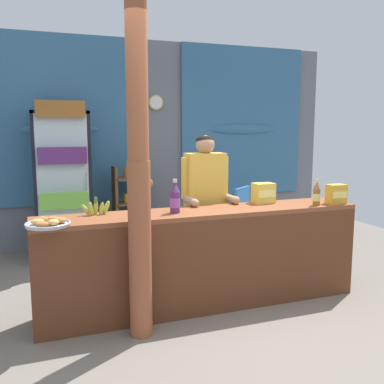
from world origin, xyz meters
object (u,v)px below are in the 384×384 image
snack_box_choco_powder (336,194)px  banana_bunch (97,208)px  shopkeeper (205,193)px  stall_counter (208,251)px  soda_bottle_iced_tea (317,194)px  snack_box_instant_noodle (263,193)px  timber_post (139,169)px  bottle_shelf_rack (131,205)px  drink_fridge (62,174)px  soda_bottle_grape_soda (175,199)px  plastic_lawn_chair (233,213)px  pastry_tray (48,223)px

snack_box_choco_powder → banana_bunch: size_ratio=0.72×
shopkeeper → snack_box_choco_powder: shopkeeper is taller
stall_counter → soda_bottle_iced_tea: size_ratio=11.78×
soda_bottle_iced_tea → snack_box_instant_noodle: soda_bottle_iced_tea is taller
timber_post → bottle_shelf_rack: timber_post is taller
bottle_shelf_rack → drink_fridge: bearing=-168.3°
timber_post → bottle_shelf_rack: (0.49, 2.56, -0.76)m
stall_counter → snack_box_instant_noodle: bearing=20.5°
snack_box_choco_powder → banana_bunch: snack_box_choco_powder is taller
snack_box_choco_powder → soda_bottle_grape_soda: bearing=176.4°
soda_bottle_grape_soda → snack_box_choco_powder: soda_bottle_grape_soda is taller
shopkeeper → bottle_shelf_rack: bearing=102.7°
stall_counter → banana_bunch: bearing=166.3°
timber_post → snack_box_choco_powder: 2.10m
bottle_shelf_rack → banana_bunch: bottle_shelf_rack is taller
timber_post → snack_box_instant_noodle: size_ratio=13.75×
stall_counter → plastic_lawn_chair: size_ratio=3.51×
soda_bottle_grape_soda → pastry_tray: soda_bottle_grape_soda is taller
drink_fridge → soda_bottle_iced_tea: drink_fridge is taller
timber_post → banana_bunch: timber_post is taller
timber_post → snack_box_instant_noodle: 1.54m
soda_bottle_grape_soda → pastry_tray: (-1.08, -0.16, -0.10)m
stall_counter → snack_box_choco_powder: bearing=-1.0°
snack_box_instant_noodle → banana_bunch: bearing=-178.8°
shopkeeper → snack_box_instant_noodle: shopkeeper is taller
shopkeeper → stall_counter: bearing=-109.8°
plastic_lawn_chair → timber_post: bearing=-131.4°
timber_post → shopkeeper: size_ratio=1.78×
drink_fridge → timber_post: bearing=-79.9°
stall_counter → drink_fridge: drink_fridge is taller
pastry_tray → drink_fridge: bearing=83.6°
shopkeeper → banana_bunch: shopkeeper is taller
bottle_shelf_rack → soda_bottle_grape_soda: size_ratio=3.78×
plastic_lawn_chair → snack_box_instant_noodle: snack_box_instant_noodle is taller
pastry_tray → banana_bunch: 0.52m
bottle_shelf_rack → pastry_tray: bottle_shelf_rack is taller
shopkeeper → snack_box_choco_powder: bearing=-26.1°
timber_post → plastic_lawn_chair: timber_post is taller
pastry_tray → snack_box_choco_powder: bearing=1.2°
stall_counter → banana_bunch: (-0.94, 0.23, 0.41)m
timber_post → soda_bottle_iced_tea: bearing=7.3°
bottle_shelf_rack → shopkeeper: shopkeeper is taller
soda_bottle_grape_soda → snack_box_instant_noodle: (0.99, 0.19, -0.03)m
pastry_tray → banana_bunch: (0.41, 0.31, 0.04)m
stall_counter → snack_box_instant_noodle: 0.89m
pastry_tray → soda_bottle_grape_soda: bearing=8.4°
drink_fridge → plastic_lawn_chair: 2.32m
plastic_lawn_chair → pastry_tray: (-2.47, -1.84, 0.44)m
stall_counter → snack_box_choco_powder: size_ratio=15.75×
timber_post → soda_bottle_grape_soda: bearing=40.9°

